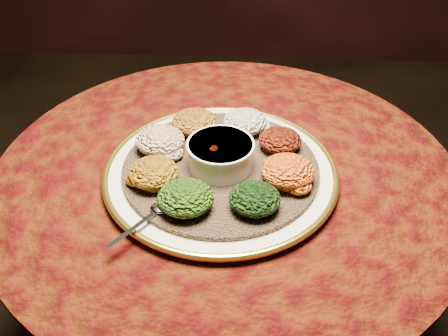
{
  "coord_description": "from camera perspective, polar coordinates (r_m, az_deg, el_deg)",
  "views": [
    {
      "loc": [
        0.04,
        -0.8,
        1.38
      ],
      "look_at": [
        -0.0,
        -0.03,
        0.76
      ],
      "focal_mm": 40.0,
      "sensor_mm": 36.0,
      "label": 1
    }
  ],
  "objects": [
    {
      "name": "table",
      "position": [
        1.15,
        0.21,
        -7.02
      ],
      "size": [
        0.96,
        0.96,
        0.73
      ],
      "color": "black",
      "rests_on": "ground"
    },
    {
      "name": "platter",
      "position": [
        1.0,
        -0.38,
        -0.47
      ],
      "size": [
        0.51,
        0.51,
        0.02
      ],
      "rotation": [
        0.0,
        0.0,
        0.15
      ],
      "color": "beige",
      "rests_on": "table"
    },
    {
      "name": "injera",
      "position": [
        0.99,
        -0.39,
        0.01
      ],
      "size": [
        0.45,
        0.45,
        0.01
      ],
      "primitive_type": "cylinder",
      "rotation": [
        0.0,
        0.0,
        0.16
      ],
      "color": "brown",
      "rests_on": "platter"
    },
    {
      "name": "stew_bowl",
      "position": [
        0.97,
        -0.4,
        1.71
      ],
      "size": [
        0.13,
        0.13,
        0.05
      ],
      "color": "silver",
      "rests_on": "injera"
    },
    {
      "name": "spoon",
      "position": [
        0.89,
        -7.73,
        -4.92
      ],
      "size": [
        0.1,
        0.12,
        0.01
      ],
      "rotation": [
        0.0,
        0.0,
        -2.21
      ],
      "color": "silver",
      "rests_on": "injera"
    },
    {
      "name": "portion_ayib",
      "position": [
        1.08,
        2.42,
        5.31
      ],
      "size": [
        0.09,
        0.09,
        0.05
      ],
      "primitive_type": "ellipsoid",
      "color": "silver",
      "rests_on": "injera"
    },
    {
      "name": "portion_kitfo",
      "position": [
        1.03,
        6.41,
        3.19
      ],
      "size": [
        0.09,
        0.08,
        0.04
      ],
      "primitive_type": "ellipsoid",
      "color": "black",
      "rests_on": "injera"
    },
    {
      "name": "portion_tikil",
      "position": [
        0.95,
        7.29,
        -0.35
      ],
      "size": [
        0.1,
        0.1,
        0.05
      ],
      "primitive_type": "ellipsoid",
      "color": "#C28010",
      "rests_on": "injera"
    },
    {
      "name": "portion_gomen",
      "position": [
        0.88,
        3.51,
        -3.5
      ],
      "size": [
        0.09,
        0.09,
        0.04
      ],
      "primitive_type": "ellipsoid",
      "color": "black",
      "rests_on": "injera"
    },
    {
      "name": "portion_mixveg",
      "position": [
        0.88,
        -4.4,
        -3.39
      ],
      "size": [
        0.1,
        0.1,
        0.05
      ],
      "primitive_type": "ellipsoid",
      "color": "#9D310A",
      "rests_on": "injera"
    },
    {
      "name": "portion_kik",
      "position": [
        0.95,
        -8.04,
        -0.54
      ],
      "size": [
        0.1,
        0.09,
        0.05
      ],
      "primitive_type": "ellipsoid",
      "color": "#9E610D",
      "rests_on": "injera"
    },
    {
      "name": "portion_timatim",
      "position": [
        1.03,
        -7.33,
        3.15
      ],
      "size": [
        0.1,
        0.1,
        0.05
      ],
      "primitive_type": "ellipsoid",
      "color": "maroon",
      "rests_on": "injera"
    },
    {
      "name": "portion_shiro",
      "position": [
        1.08,
        -3.37,
        5.28
      ],
      "size": [
        0.1,
        0.09,
        0.05
      ],
      "primitive_type": "ellipsoid",
      "color": "#926911",
      "rests_on": "injera"
    }
  ]
}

